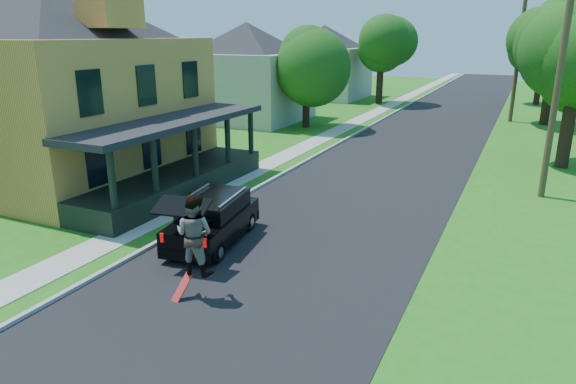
% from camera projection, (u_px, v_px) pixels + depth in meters
% --- Properties ---
extents(ground, '(140.00, 140.00, 0.00)m').
position_uv_depth(ground, '(249.00, 287.00, 13.53)').
color(ground, '#256614').
rests_on(ground, ground).
extents(street, '(8.00, 120.00, 0.02)m').
position_uv_depth(street, '(412.00, 145.00, 30.83)').
color(street, black).
rests_on(street, ground).
extents(curb, '(0.15, 120.00, 0.12)m').
position_uv_depth(curb, '(348.00, 139.00, 32.47)').
color(curb, '#9B9A96').
rests_on(curb, ground).
extents(sidewalk, '(1.30, 120.00, 0.03)m').
position_uv_depth(sidewalk, '(325.00, 137.00, 33.10)').
color(sidewalk, gray).
rests_on(sidewalk, ground).
extents(front_walk, '(6.50, 1.20, 0.03)m').
position_uv_depth(front_walk, '(127.00, 185.00, 22.57)').
color(front_walk, gray).
rests_on(front_walk, ground).
extents(main_house, '(15.56, 15.56, 10.10)m').
position_uv_depth(main_house, '(58.00, 69.00, 22.45)').
color(main_house, gold).
rests_on(main_house, ground).
extents(neighbor_house_mid, '(12.78, 12.78, 8.30)m').
position_uv_depth(neighbor_house_mid, '(247.00, 64.00, 38.52)').
color(neighbor_house_mid, '#ACAB99').
rests_on(neighbor_house_mid, ground).
extents(neighbor_house_far, '(12.78, 12.78, 8.30)m').
position_uv_depth(neighbor_house_far, '(324.00, 56.00, 52.36)').
color(neighbor_house_far, '#ACAB99').
rests_on(neighbor_house_far, ground).
extents(black_suv, '(2.24, 4.53, 2.02)m').
position_uv_depth(black_suv, '(213.00, 220.00, 16.19)').
color(black_suv, black).
rests_on(black_suv, ground).
extents(skateboarder, '(1.04, 0.83, 2.05)m').
position_uv_depth(skateboarder, '(194.00, 235.00, 12.66)').
color(skateboarder, black).
rests_on(skateboarder, ground).
extents(skateboard, '(0.42, 0.59, 0.72)m').
position_uv_depth(skateboard, '(182.00, 289.00, 12.84)').
color(skateboard, '#B2150F').
rests_on(skateboard, ground).
extents(tree_left_mid, '(4.99, 4.86, 7.34)m').
position_uv_depth(tree_left_mid, '(306.00, 60.00, 35.30)').
color(tree_left_mid, black).
rests_on(tree_left_mid, ground).
extents(tree_left_far, '(6.95, 7.21, 8.86)m').
position_uv_depth(tree_left_far, '(382.00, 39.00, 47.36)').
color(tree_left_far, black).
rests_on(tree_left_far, ground).
extents(tree_right_mid, '(7.59, 7.25, 9.43)m').
position_uv_depth(tree_right_mid, '(556.00, 34.00, 35.79)').
color(tree_right_mid, black).
rests_on(tree_right_mid, ground).
extents(tree_right_far, '(6.33, 6.00, 7.44)m').
position_uv_depth(tree_right_far, '(543.00, 51.00, 46.72)').
color(tree_right_far, black).
rests_on(tree_right_far, ground).
extents(utility_pole_near, '(1.57, 0.29, 8.60)m').
position_uv_depth(utility_pole_near, '(558.00, 87.00, 19.73)').
color(utility_pole_near, '#3E301D').
rests_on(utility_pole_near, ground).
extents(utility_pole_far, '(1.75, 0.58, 11.23)m').
position_uv_depth(utility_pole_far, '(520.00, 42.00, 37.19)').
color(utility_pole_far, '#3E301D').
rests_on(utility_pole_far, ground).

